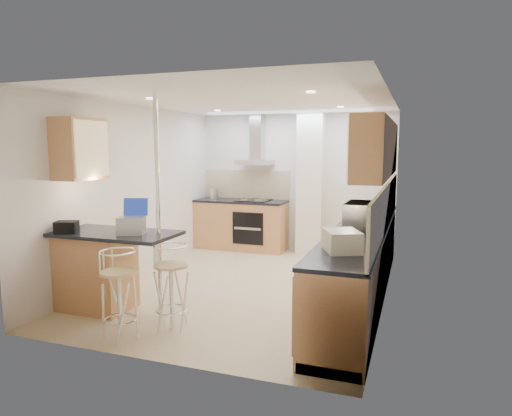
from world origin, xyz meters
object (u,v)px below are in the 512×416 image
(bar_stool_near, at_px, (119,295))
(bread_bin, at_px, (342,241))
(laptop, at_px, (131,226))
(bar_stool_end, at_px, (171,287))
(microwave, at_px, (364,216))

(bar_stool_near, xyz_separation_m, bread_bin, (2.07, 0.63, 0.56))
(bread_bin, bearing_deg, laptop, 156.52)
(bar_stool_end, xyz_separation_m, bread_bin, (1.72, 0.22, 0.56))
(microwave, bearing_deg, bar_stool_end, 130.47)
(bar_stool_near, height_order, bar_stool_end, bar_stool_near)
(laptop, height_order, bar_stool_near, laptop)
(bar_stool_near, bearing_deg, bread_bin, 17.27)
(bar_stool_end, relative_size, bread_bin, 2.38)
(laptop, bearing_deg, bar_stool_near, -87.58)
(bar_stool_near, relative_size, bread_bin, 2.38)
(microwave, distance_m, bread_bin, 1.22)
(laptop, distance_m, bar_stool_end, 0.86)
(microwave, height_order, bar_stool_near, microwave)
(bar_stool_near, bearing_deg, laptop, 112.95)
(bar_stool_end, bearing_deg, laptop, 123.35)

